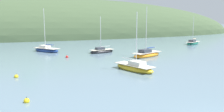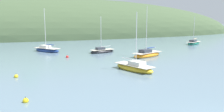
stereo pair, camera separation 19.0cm
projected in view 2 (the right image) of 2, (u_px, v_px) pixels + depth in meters
far_shoreline_hill at (61, 36)px, 81.55m from camera, size 150.00×36.00×30.08m
sailboat_white_near at (102, 51)px, 42.13m from camera, size 5.11×2.70×6.86m
sailboat_navy_dinghy at (147, 54)px, 37.79m from camera, size 6.41×4.21×8.49m
sailboat_red_portside at (194, 43)px, 55.71m from camera, size 5.73×4.33×7.01m
sailboat_blue_center at (134, 67)px, 27.73m from camera, size 3.94×6.12×7.27m
sailboat_yellow_far at (47, 50)px, 43.55m from camera, size 5.25×5.85×8.39m
mooring_buoy_inner at (26, 101)px, 17.15m from camera, size 0.44×0.44×0.54m
mooring_buoy_channel at (16, 76)px, 24.39m from camera, size 0.44×0.44×0.54m
mooring_buoy_outer at (67, 57)px, 36.87m from camera, size 0.44×0.44×0.54m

